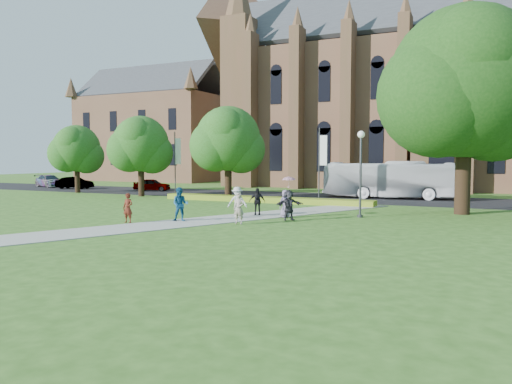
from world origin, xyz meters
The scene contains 25 objects.
ground centered at (0.00, 0.00, 0.00)m, with size 160.00×160.00×0.00m, color #305A1B.
road centered at (0.00, 20.00, 0.01)m, with size 160.00×10.00×0.02m, color black.
footpath centered at (0.00, 1.00, 0.02)m, with size 3.20×30.00×0.04m, color #B2B2A8.
flower_hedge centered at (-2.00, 13.20, 0.23)m, with size 18.00×1.40×0.45m, color #ACB023.
cathedral centered at (10.00, 39.73, 12.98)m, with size 52.60×18.25×28.00m.
building_west centered at (-34.00, 42.00, 9.21)m, with size 22.00×14.00×18.30m.
streetlamp centered at (7.50, 6.50, 3.30)m, with size 0.44×0.44×5.24m.
large_tree centered at (13.00, 11.00, 8.37)m, with size 9.60×9.60×13.20m.
street_tree_0 centered at (-15.00, 14.00, 4.87)m, with size 5.20×5.20×7.50m.
street_tree_1 centered at (-6.00, 14.50, 5.22)m, with size 5.60×5.60×8.05m.
street_tree_2 centered at (-24.00, 15.00, 4.53)m, with size 4.80×4.80×6.95m.
banner_pole_0 centered at (2.11, 15.20, 3.39)m, with size 0.70×0.10×6.00m.
banner_pole_1 centered at (-11.89, 15.20, 3.39)m, with size 0.70×0.10×6.00m.
tour_coach centered at (6.69, 21.27, 1.67)m, with size 2.77×11.84×3.30m, color white.
car_0 centered at (-18.43, 20.13, 0.69)m, with size 1.58×3.92×1.33m, color gray.
car_1 centered at (-28.76, 19.28, 0.71)m, with size 1.45×4.17×1.37m, color gray.
car_2 centered at (-34.48, 20.84, 0.74)m, with size 2.03×4.99×1.45m, color gray.
pedestrian_0 centered at (-3.37, -1.83, 0.86)m, with size 0.60×0.39×1.64m, color #582014.
pedestrian_1 centered at (-1.16, 0.02, 1.00)m, with size 0.93×0.72×1.91m, color navy.
pedestrian_2 centered at (0.78, 3.24, 0.95)m, with size 1.17×0.67×1.82m, color silver.
pedestrian_3 centered at (1.44, 4.67, 0.89)m, with size 0.99×0.41×1.69m, color black.
pedestrian_4 centered at (3.49, 4.31, 0.87)m, with size 0.81×0.53×1.65m, color slate.
pedestrian_5 centered at (4.22, 3.07, 0.91)m, with size 1.62×0.52×1.74m, color #28262E.
pedestrian_6 centered at (2.36, 0.41, 0.88)m, with size 0.62×0.40×1.69m, color gray.
parasol centered at (3.67, 4.41, 2.05)m, with size 0.80×0.80×0.71m, color #EDA7BD.
Camera 1 is at (14.75, -23.44, 3.65)m, focal length 35.00 mm.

